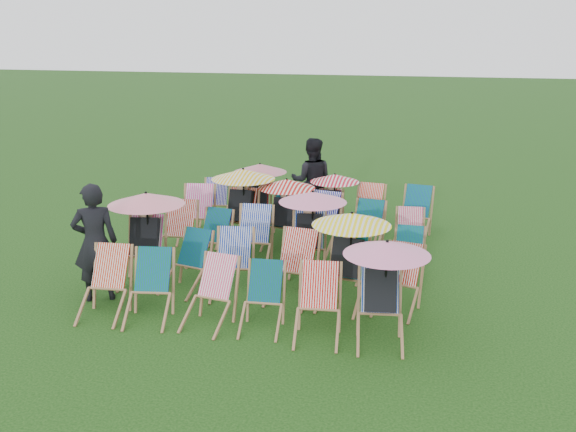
% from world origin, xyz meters
% --- Properties ---
extents(ground, '(100.00, 100.00, 0.00)m').
position_xyz_m(ground, '(0.00, 0.00, 0.00)').
color(ground, black).
rests_on(ground, ground).
extents(deckchair_0, '(0.71, 0.92, 0.94)m').
position_xyz_m(deckchair_0, '(-1.91, -2.33, 0.47)').
color(deckchair_0, '#996C47').
rests_on(deckchair_0, ground).
extents(deckchair_1, '(0.76, 0.95, 0.93)m').
position_xyz_m(deckchair_1, '(-1.24, -2.30, 0.46)').
color(deckchair_1, '#996C47').
rests_on(deckchair_1, ground).
extents(deckchair_2, '(0.70, 0.90, 0.90)m').
position_xyz_m(deckchair_2, '(-0.37, -2.24, 0.45)').
color(deckchair_2, '#996C47').
rests_on(deckchair_2, ground).
extents(deckchair_3, '(0.63, 0.83, 0.86)m').
position_xyz_m(deckchair_3, '(0.35, -2.18, 0.43)').
color(deckchair_3, '#996C47').
rests_on(deckchair_3, ground).
extents(deckchair_4, '(0.71, 0.91, 0.92)m').
position_xyz_m(deckchair_4, '(1.13, -2.25, 0.46)').
color(deckchair_4, '#996C47').
rests_on(deckchair_4, ground).
extents(deckchair_5, '(1.11, 1.20, 1.32)m').
position_xyz_m(deckchair_5, '(1.94, -2.14, 0.70)').
color(deckchair_5, '#996C47').
rests_on(deckchair_5, ground).
extents(deckchair_6, '(1.20, 1.31, 1.43)m').
position_xyz_m(deckchair_6, '(-1.96, -1.00, 0.75)').
color(deckchair_6, '#996C47').
rests_on(deckchair_6, ground).
extents(deckchair_7, '(0.74, 0.92, 0.89)m').
position_xyz_m(deckchair_7, '(-1.18, -1.17, 0.44)').
color(deckchair_7, '#996C47').
rests_on(deckchair_7, ground).
extents(deckchair_8, '(0.77, 0.97, 0.95)m').
position_xyz_m(deckchair_8, '(-0.43, -1.15, 0.48)').
color(deckchair_8, '#996C47').
rests_on(deckchair_8, ground).
extents(deckchair_9, '(0.75, 0.97, 0.99)m').
position_xyz_m(deckchair_9, '(0.50, -1.12, 0.49)').
color(deckchair_9, '#996C47').
rests_on(deckchair_9, ground).
extents(deckchair_10, '(1.15, 1.21, 1.36)m').
position_xyz_m(deckchair_10, '(1.29, -1.09, 0.72)').
color(deckchair_10, '#996C47').
rests_on(deckchair_10, ground).
extents(deckchair_11, '(0.74, 0.92, 0.91)m').
position_xyz_m(deckchair_11, '(2.07, -1.12, 0.45)').
color(deckchair_11, '#996C47').
rests_on(deckchair_11, ground).
extents(deckchair_12, '(0.73, 0.96, 0.98)m').
position_xyz_m(deckchair_12, '(-1.90, 0.09, 0.49)').
color(deckchair_12, '#996C47').
rests_on(deckchair_12, ground).
extents(deckchair_13, '(0.68, 0.88, 0.89)m').
position_xyz_m(deckchair_13, '(-1.24, 0.02, 0.45)').
color(deckchair_13, '#996C47').
rests_on(deckchair_13, ground).
extents(deckchair_14, '(0.74, 0.97, 0.99)m').
position_xyz_m(deckchair_14, '(-0.50, 0.07, 0.49)').
color(deckchair_14, '#996C47').
rests_on(deckchair_14, ground).
extents(deckchair_15, '(1.12, 1.21, 1.33)m').
position_xyz_m(deckchair_15, '(0.48, 0.12, 0.70)').
color(deckchair_15, '#996C47').
rests_on(deckchair_15, ground).
extents(deckchair_16, '(0.67, 0.85, 0.83)m').
position_xyz_m(deckchair_16, '(1.18, 0.01, 0.41)').
color(deckchair_16, '#996C47').
rests_on(deckchair_16, ground).
extents(deckchair_17, '(0.54, 0.76, 0.82)m').
position_xyz_m(deckchair_17, '(2.11, 0.09, 0.41)').
color(deckchair_17, '#996C47').
rests_on(deckchair_17, ground).
extents(deckchair_18, '(0.83, 1.03, 1.01)m').
position_xyz_m(deckchair_18, '(-1.97, 1.18, 0.51)').
color(deckchair_18, '#996C47').
rests_on(deckchair_18, ground).
extents(deckchair_19, '(1.19, 1.23, 1.41)m').
position_xyz_m(deckchair_19, '(-1.10, 1.21, 0.74)').
color(deckchair_19, '#996C47').
rests_on(deckchair_19, ground).
extents(deckchair_20, '(1.06, 1.11, 1.26)m').
position_xyz_m(deckchair_20, '(-0.28, 1.24, 0.66)').
color(deckchair_20, '#996C47').
rests_on(deckchair_20, ground).
extents(deckchair_21, '(0.81, 1.03, 1.02)m').
position_xyz_m(deckchair_21, '(0.42, 1.17, 0.51)').
color(deckchair_21, '#996C47').
rests_on(deckchair_21, ground).
extents(deckchair_22, '(0.71, 0.92, 0.93)m').
position_xyz_m(deckchair_22, '(1.27, 1.17, 0.46)').
color(deckchair_22, '#996C47').
rests_on(deckchair_22, ground).
extents(deckchair_23, '(0.62, 0.82, 0.84)m').
position_xyz_m(deckchair_23, '(2.06, 1.18, 0.42)').
color(deckchair_23, '#996C47').
rests_on(deckchair_23, ground).
extents(deckchair_24, '(0.72, 0.90, 0.88)m').
position_xyz_m(deckchair_24, '(-2.06, 2.39, 0.44)').
color(deckchair_24, '#996C47').
rests_on(deckchair_24, ground).
extents(deckchair_25, '(1.09, 1.18, 1.29)m').
position_xyz_m(deckchair_25, '(-1.10, 2.34, 0.68)').
color(deckchair_25, '#996C47').
rests_on(deckchair_25, ground).
extents(deckchair_26, '(0.67, 0.85, 0.85)m').
position_xyz_m(deckchair_26, '(-0.47, 2.38, 0.42)').
color(deckchair_26, '#996C47').
rests_on(deckchair_26, ground).
extents(deckchair_27, '(0.97, 1.06, 1.16)m').
position_xyz_m(deckchair_27, '(0.44, 2.35, 0.61)').
color(deckchair_27, '#996C47').
rests_on(deckchair_27, ground).
extents(deckchair_28, '(0.71, 0.93, 0.95)m').
position_xyz_m(deckchair_28, '(1.13, 2.38, 0.47)').
color(deckchair_28, '#996C47').
rests_on(deckchair_28, ground).
extents(deckchair_29, '(0.73, 0.94, 0.95)m').
position_xyz_m(deckchair_29, '(2.05, 2.42, 0.48)').
color(deckchair_29, '#996C47').
rests_on(deckchair_29, ground).
extents(person_left, '(0.78, 0.69, 1.78)m').
position_xyz_m(person_left, '(-2.30, -1.85, 0.89)').
color(person_left, black).
rests_on(person_left, ground).
extents(person_rear, '(0.97, 0.81, 1.79)m').
position_xyz_m(person_rear, '(-0.09, 2.88, 0.89)').
color(person_rear, black).
rests_on(person_rear, ground).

